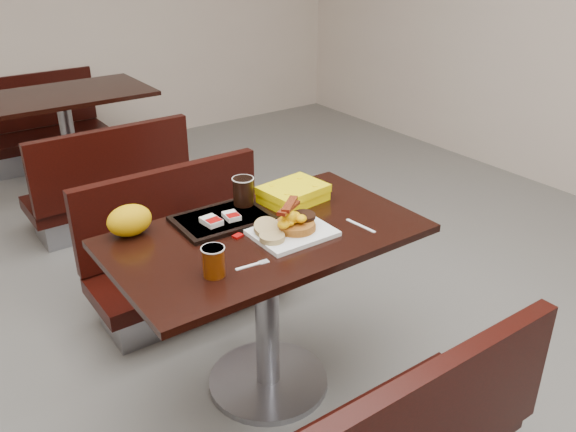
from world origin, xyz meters
TOP-DOWN VIEW (x-y plane):
  - floor at (0.00, 0.00)m, footprint 6.00×7.00m
  - table_near at (0.00, 0.00)m, footprint 1.20×0.70m
  - bench_near_s at (0.00, -0.70)m, footprint 1.00×0.46m
  - bench_near_n at (0.00, 0.70)m, footprint 1.00×0.46m
  - table_far at (0.00, 2.60)m, footprint 1.20×0.70m
  - bench_far_s at (0.00, 1.90)m, footprint 1.00×0.46m
  - bench_far_n at (0.00, 3.30)m, footprint 1.00×0.46m
  - platter at (0.07, -0.08)m, footprint 0.30×0.23m
  - pancake_stack at (0.09, -0.07)m, footprint 0.17×0.17m
  - sausage_patty at (0.14, -0.06)m, footprint 0.10×0.10m
  - scrambled_eggs at (0.06, -0.08)m, footprint 0.11×0.10m
  - bacon_strips at (0.07, -0.06)m, footprint 0.19×0.17m
  - muffin_bottom at (-0.03, -0.09)m, footprint 0.10×0.10m
  - muffin_top at (-0.02, -0.03)m, footprint 0.12×0.12m
  - coffee_cup_near at (-0.32, -0.16)m, footprint 0.10×0.10m
  - fork at (-0.19, -0.18)m, footprint 0.13×0.04m
  - knife at (0.33, -0.17)m, footprint 0.03×0.15m
  - condiment_syrup at (-0.03, -0.01)m, footprint 0.04×0.04m
  - condiment_ketchup at (-0.11, 0.03)m, footprint 0.04×0.04m
  - tray at (-0.09, 0.18)m, footprint 0.38×0.27m
  - hashbrown_sleeve_left at (-0.15, 0.16)m, footprint 0.07×0.09m
  - hashbrown_sleeve_right at (-0.06, 0.15)m, footprint 0.06×0.08m
  - coffee_cup_far at (0.05, 0.24)m, footprint 0.10×0.10m
  - clamshell at (0.26, 0.17)m, footprint 0.28×0.23m
  - paper_bag at (-0.43, 0.29)m, footprint 0.20×0.17m

SIDE VIEW (x-z plane):
  - floor at x=0.00m, z-range -0.01..0.01m
  - bench_near_s at x=0.00m, z-range 0.00..0.72m
  - bench_near_n at x=0.00m, z-range 0.00..0.72m
  - bench_far_s at x=0.00m, z-range 0.00..0.72m
  - bench_far_n at x=0.00m, z-range 0.00..0.72m
  - table_near at x=0.00m, z-range 0.00..0.75m
  - table_far at x=0.00m, z-range 0.00..0.75m
  - knife at x=0.33m, z-range 0.75..0.75m
  - fork at x=-0.19m, z-range 0.75..0.75m
  - condiment_ketchup at x=-0.11m, z-range 0.75..0.76m
  - condiment_syrup at x=-0.03m, z-range 0.75..0.76m
  - tray at x=-0.09m, z-range 0.75..0.77m
  - platter at x=0.07m, z-range 0.75..0.77m
  - hashbrown_sleeve_right at x=-0.06m, z-range 0.77..0.79m
  - muffin_bottom at x=-0.03m, z-range 0.77..0.79m
  - hashbrown_sleeve_left at x=-0.15m, z-range 0.77..0.79m
  - pancake_stack at x=0.09m, z-range 0.77..0.80m
  - clamshell at x=0.26m, z-range 0.75..0.82m
  - muffin_top at x=-0.02m, z-range 0.76..0.82m
  - coffee_cup_near at x=-0.32m, z-range 0.75..0.86m
  - sausage_patty at x=0.14m, z-range 0.80..0.81m
  - paper_bag at x=-0.43m, z-range 0.75..0.87m
  - coffee_cup_far at x=0.05m, z-range 0.77..0.88m
  - scrambled_eggs at x=0.06m, z-range 0.80..0.85m
  - bacon_strips at x=0.07m, z-range 0.86..0.87m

